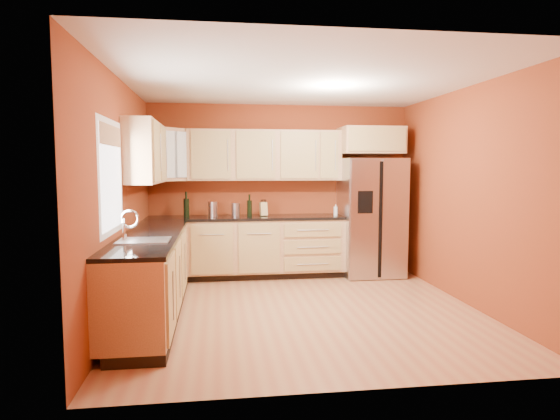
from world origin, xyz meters
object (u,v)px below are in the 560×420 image
(refrigerator, at_px, (371,217))
(wine_bottle_a, at_px, (186,204))
(knife_block, at_px, (263,209))
(soap_dispenser, at_px, (336,210))
(canister_left, at_px, (213,209))

(refrigerator, distance_m, wine_bottle_a, 2.78)
(refrigerator, bearing_deg, knife_block, 176.13)
(refrigerator, bearing_deg, soap_dispenser, 178.66)
(canister_left, xyz_separation_m, wine_bottle_a, (-0.38, -0.00, 0.08))
(refrigerator, relative_size, canister_left, 8.25)
(refrigerator, height_order, wine_bottle_a, refrigerator)
(wine_bottle_a, relative_size, knife_block, 1.84)
(refrigerator, xyz_separation_m, wine_bottle_a, (-2.77, 0.12, 0.21))
(wine_bottle_a, xyz_separation_m, soap_dispenser, (2.22, -0.10, -0.10))
(canister_left, distance_m, soap_dispenser, 1.84)
(canister_left, height_order, soap_dispenser, canister_left)
(knife_block, bearing_deg, soap_dispenser, -14.57)
(refrigerator, height_order, soap_dispenser, refrigerator)
(wine_bottle_a, height_order, soap_dispenser, wine_bottle_a)
(canister_left, height_order, knife_block, canister_left)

